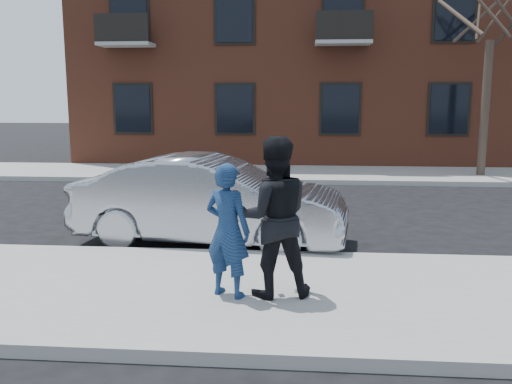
# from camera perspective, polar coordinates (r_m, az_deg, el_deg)

# --- Properties ---
(ground) EXTENTS (100.00, 100.00, 0.00)m
(ground) POSITION_cam_1_polar(r_m,az_deg,el_deg) (7.40, 14.73, -10.80)
(ground) COLOR black
(ground) RESTS_ON ground
(near_sidewalk) EXTENTS (50.00, 3.50, 0.15)m
(near_sidewalk) POSITION_cam_1_polar(r_m,az_deg,el_deg) (7.14, 15.10, -10.94)
(near_sidewalk) COLOR gray
(near_sidewalk) RESTS_ON ground
(near_curb) EXTENTS (50.00, 0.10, 0.15)m
(near_curb) POSITION_cam_1_polar(r_m,az_deg,el_deg) (8.83, 13.03, -6.83)
(near_curb) COLOR #999691
(near_curb) RESTS_ON ground
(far_sidewalk) EXTENTS (50.00, 3.50, 0.15)m
(far_sidewalk) POSITION_cam_1_polar(r_m,az_deg,el_deg) (18.29, 8.74, 1.86)
(far_sidewalk) COLOR gray
(far_sidewalk) RESTS_ON ground
(far_curb) EXTENTS (50.00, 0.10, 0.15)m
(far_curb) POSITION_cam_1_polar(r_m,az_deg,el_deg) (16.51, 9.16, 1.00)
(far_curb) COLOR #999691
(far_curb) RESTS_ON ground
(apartment_building) EXTENTS (24.30, 10.30, 12.30)m
(apartment_building) POSITION_cam_1_polar(r_m,az_deg,el_deg) (25.29, 12.78, 17.72)
(apartment_building) COLOR brown
(apartment_building) RESTS_ON ground
(street_tree) EXTENTS (3.60, 3.60, 6.80)m
(street_tree) POSITION_cam_1_polar(r_m,az_deg,el_deg) (18.97, 23.66, 17.98)
(street_tree) COLOR #32261D
(street_tree) RESTS_ON far_sidewalk
(silver_sedan) EXTENTS (4.93, 2.21, 1.57)m
(silver_sedan) POSITION_cam_1_polar(r_m,az_deg,el_deg) (9.59, -4.76, -0.92)
(silver_sedan) COLOR #999BA3
(silver_sedan) RESTS_ON ground
(man_hoodie) EXTENTS (0.72, 0.61, 1.66)m
(man_hoodie) POSITION_cam_1_polar(r_m,az_deg,el_deg) (6.62, -3.00, -4.03)
(man_hoodie) COLOR navy
(man_hoodie) RESTS_ON near_sidewalk
(man_peacoat) EXTENTS (1.09, 0.93, 1.97)m
(man_peacoat) POSITION_cam_1_polar(r_m,az_deg,el_deg) (6.61, 1.84, -2.66)
(man_peacoat) COLOR black
(man_peacoat) RESTS_ON near_sidewalk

